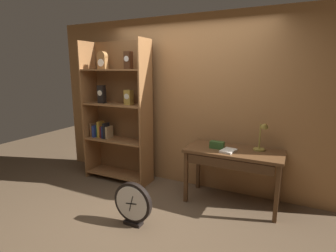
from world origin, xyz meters
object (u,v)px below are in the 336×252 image
bookshelf (117,113)px  round_clock_large (133,204)px  workbench (233,157)px  open_repair_manual (228,151)px  toolbox_small (217,145)px  desk_lamp (262,136)px

bookshelf → round_clock_large: bookshelf is taller
round_clock_large → workbench: bearing=47.8°
open_repair_manual → bookshelf: bearing=-173.4°
toolbox_small → round_clock_large: toolbox_small is taller
toolbox_small → round_clock_large: bearing=-124.6°
desk_lamp → open_repair_manual: 0.48m
workbench → toolbox_small: (-0.22, -0.00, 0.14)m
round_clock_large → open_repair_manual: bearing=47.0°
workbench → desk_lamp: (0.33, 0.14, 0.30)m
workbench → round_clock_large: workbench is taller
open_repair_manual → toolbox_small: bearing=167.1°
toolbox_small → open_repair_manual: 0.19m
bookshelf → round_clock_large: size_ratio=4.27×
workbench → toolbox_small: toolbox_small is taller
bookshelf → workbench: bearing=-1.7°
desk_lamp → workbench: bearing=-157.6°
bookshelf → desk_lamp: bookshelf is taller
toolbox_small → open_repair_manual: (0.17, -0.08, -0.04)m
workbench → toolbox_small: bearing=-178.8°
toolbox_small → round_clock_large: 1.35m
toolbox_small → desk_lamp: bearing=14.3°
bookshelf → open_repair_manual: size_ratio=10.26×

